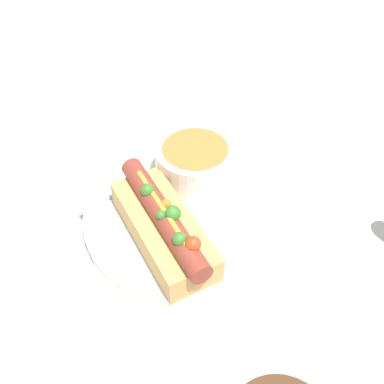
{
  "coord_description": "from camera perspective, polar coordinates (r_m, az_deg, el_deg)",
  "views": [
    {
      "loc": [
        0.21,
        -0.3,
        0.41
      ],
      "look_at": [
        0.0,
        0.0,
        0.04
      ],
      "focal_mm": 42.0,
      "sensor_mm": 36.0,
      "label": 1
    }
  ],
  "objects": [
    {
      "name": "spoon",
      "position": [
        0.59,
        -3.09,
        3.27
      ],
      "size": [
        0.07,
        0.17,
        0.01
      ],
      "rotation": [
        0.0,
        0.0,
        1.26
      ],
      "color": "#B7B7BC",
      "rests_on": "dinner_plate"
    },
    {
      "name": "hot_dog",
      "position": [
        0.49,
        -3.6,
        -4.27
      ],
      "size": [
        0.17,
        0.13,
        0.06
      ],
      "rotation": [
        0.0,
        0.0,
        -0.49
      ],
      "color": "tan",
      "rests_on": "dinner_plate"
    },
    {
      "name": "soup_bowl",
      "position": [
        0.56,
        0.41,
        3.96
      ],
      "size": [
        0.1,
        0.1,
        0.05
      ],
      "color": "silver",
      "rests_on": "dinner_plate"
    },
    {
      "name": "ground_plane",
      "position": [
        0.55,
        0.0,
        -3.23
      ],
      "size": [
        4.0,
        4.0,
        0.0
      ],
      "primitive_type": "plane",
      "color": "#BCB7AD"
    },
    {
      "name": "dinner_plate",
      "position": [
        0.54,
        0.0,
        -2.7
      ],
      "size": [
        0.26,
        0.26,
        0.01
      ],
      "color": "white",
      "rests_on": "ground_plane"
    }
  ]
}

